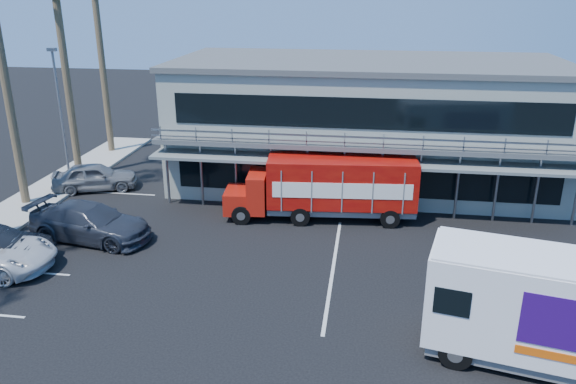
# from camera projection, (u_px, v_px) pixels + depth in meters

# --- Properties ---
(ground) EXTENTS (120.00, 120.00, 0.00)m
(ground) POSITION_uv_depth(u_px,v_px,m) (275.00, 302.00, 21.26)
(ground) COLOR black
(ground) RESTS_ON ground
(building) EXTENTS (22.40, 12.00, 7.30)m
(building) POSITION_uv_depth(u_px,v_px,m) (366.00, 122.00, 33.47)
(building) COLOR #9CA194
(building) RESTS_ON ground
(curb_strip) EXTENTS (3.00, 32.00, 0.16)m
(curb_strip) POSITION_uv_depth(u_px,v_px,m) (7.00, 217.00, 28.87)
(curb_strip) COLOR #A5A399
(curb_strip) RESTS_ON ground
(light_pole_far) EXTENTS (0.50, 0.25, 8.09)m
(light_pole_far) POSITION_uv_depth(u_px,v_px,m) (61.00, 113.00, 31.89)
(light_pole_far) COLOR gray
(light_pole_far) RESTS_ON ground
(red_truck) EXTENTS (9.76, 3.10, 3.23)m
(red_truck) POSITION_uv_depth(u_px,v_px,m) (328.00, 186.00, 28.32)
(red_truck) COLOR #AD190E
(red_truck) RESTS_ON ground
(white_van) EXTENTS (7.94, 4.14, 3.69)m
(white_van) POSITION_uv_depth(u_px,v_px,m) (555.00, 311.00, 17.02)
(white_van) COLOR white
(white_van) RESTS_ON ground
(parked_car_d) EXTENTS (6.19, 3.29, 1.71)m
(parked_car_d) POSITION_uv_depth(u_px,v_px,m) (90.00, 222.00, 26.26)
(parked_car_d) COLOR #2D323D
(parked_car_d) RESTS_ON ground
(parked_car_e) EXTENTS (5.11, 3.45, 1.62)m
(parked_car_e) POSITION_uv_depth(u_px,v_px,m) (95.00, 177.00, 32.74)
(parked_car_e) COLOR slate
(parked_car_e) RESTS_ON ground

